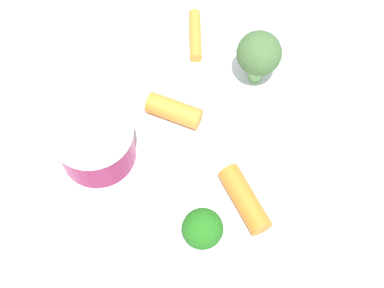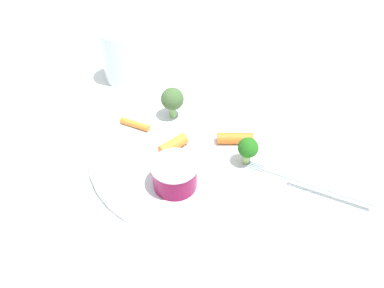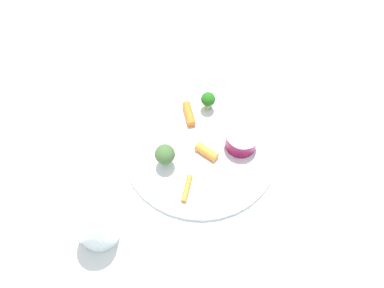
{
  "view_description": "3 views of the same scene",
  "coord_description": "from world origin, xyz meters",
  "px_view_note": "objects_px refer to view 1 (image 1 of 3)",
  "views": [
    {
      "loc": [
        0.02,
        -0.21,
        0.41
      ],
      "look_at": [
        -0.0,
        -0.01,
        0.02
      ],
      "focal_mm": 51.11,
      "sensor_mm": 36.0,
      "label": 1
    },
    {
      "loc": [
        -0.33,
        -0.22,
        0.39
      ],
      "look_at": [
        -0.01,
        -0.01,
        0.03
      ],
      "focal_mm": 32.87,
      "sensor_mm": 36.0,
      "label": 2
    },
    {
      "loc": [
        -0.11,
        0.32,
        0.57
      ],
      "look_at": [
        0.01,
        0.02,
        0.03
      ],
      "focal_mm": 30.77,
      "sensor_mm": 36.0,
      "label": 3
    }
  ],
  "objects_px": {
    "broccoli_floret_1": "(259,54)",
    "carrot_stick_0": "(174,111)",
    "broccoli_floret_0": "(203,229)",
    "carrot_stick_2": "(195,35)",
    "carrot_stick_1": "(245,199)",
    "sauce_cup": "(95,143)",
    "plate": "(194,140)"
  },
  "relations": [
    {
      "from": "carrot_stick_2",
      "to": "sauce_cup",
      "type": "bearing_deg",
      "value": -116.64
    },
    {
      "from": "plate",
      "to": "broccoli_floret_1",
      "type": "bearing_deg",
      "value": 55.27
    },
    {
      "from": "carrot_stick_0",
      "to": "carrot_stick_1",
      "type": "bearing_deg",
      "value": -47.6
    },
    {
      "from": "plate",
      "to": "carrot_stick_1",
      "type": "xyz_separation_m",
      "value": [
        0.05,
        -0.05,
        0.01
      ]
    },
    {
      "from": "sauce_cup",
      "to": "broccoli_floret_1",
      "type": "bearing_deg",
      "value": 36.99
    },
    {
      "from": "broccoli_floret_1",
      "to": "carrot_stick_0",
      "type": "xyz_separation_m",
      "value": [
        -0.06,
        -0.05,
        -0.03
      ]
    },
    {
      "from": "broccoli_floret_0",
      "to": "carrot_stick_2",
      "type": "distance_m",
      "value": 0.19
    },
    {
      "from": "sauce_cup",
      "to": "carrot_stick_1",
      "type": "xyz_separation_m",
      "value": [
        0.12,
        -0.03,
        -0.01
      ]
    },
    {
      "from": "plate",
      "to": "sauce_cup",
      "type": "xyz_separation_m",
      "value": [
        -0.08,
        -0.03,
        0.03
      ]
    },
    {
      "from": "carrot_stick_1",
      "to": "broccoli_floret_0",
      "type": "bearing_deg",
      "value": -129.94
    },
    {
      "from": "broccoli_floret_1",
      "to": "carrot_stick_1",
      "type": "xyz_separation_m",
      "value": [
        0.0,
        -0.12,
        -0.03
      ]
    },
    {
      "from": "broccoli_floret_1",
      "to": "sauce_cup",
      "type": "bearing_deg",
      "value": -143.01
    },
    {
      "from": "broccoli_floret_0",
      "to": "carrot_stick_2",
      "type": "height_order",
      "value": "broccoli_floret_0"
    },
    {
      "from": "broccoli_floret_1",
      "to": "carrot_stick_0",
      "type": "distance_m",
      "value": 0.08
    },
    {
      "from": "carrot_stick_0",
      "to": "plate",
      "type": "bearing_deg",
      "value": -42.56
    },
    {
      "from": "broccoli_floret_1",
      "to": "carrot_stick_0",
      "type": "bearing_deg",
      "value": -143.81
    },
    {
      "from": "carrot_stick_1",
      "to": "broccoli_floret_1",
      "type": "bearing_deg",
      "value": 90.08
    },
    {
      "from": "carrot_stick_2",
      "to": "broccoli_floret_0",
      "type": "bearing_deg",
      "value": -81.44
    },
    {
      "from": "sauce_cup",
      "to": "carrot_stick_1",
      "type": "distance_m",
      "value": 0.12
    },
    {
      "from": "sauce_cup",
      "to": "broccoli_floret_0",
      "type": "distance_m",
      "value": 0.11
    },
    {
      "from": "broccoli_floret_0",
      "to": "broccoli_floret_1",
      "type": "distance_m",
      "value": 0.16
    },
    {
      "from": "plate",
      "to": "carrot_stick_0",
      "type": "relative_size",
      "value": 6.71
    },
    {
      "from": "broccoli_floret_1",
      "to": "carrot_stick_2",
      "type": "xyz_separation_m",
      "value": [
        -0.06,
        0.04,
        -0.03
      ]
    },
    {
      "from": "plate",
      "to": "broccoli_floret_1",
      "type": "distance_m",
      "value": 0.09
    },
    {
      "from": "plate",
      "to": "carrot_stick_1",
      "type": "relative_size",
      "value": 5.65
    },
    {
      "from": "sauce_cup",
      "to": "carrot_stick_2",
      "type": "bearing_deg",
      "value": 63.36
    },
    {
      "from": "carrot_stick_1",
      "to": "carrot_stick_2",
      "type": "distance_m",
      "value": 0.16
    },
    {
      "from": "broccoli_floret_0",
      "to": "carrot_stick_1",
      "type": "relative_size",
      "value": 0.82
    },
    {
      "from": "broccoli_floret_0",
      "to": "carrot_stick_1",
      "type": "height_order",
      "value": "broccoli_floret_0"
    },
    {
      "from": "broccoli_floret_1",
      "to": "carrot_stick_2",
      "type": "bearing_deg",
      "value": 148.09
    },
    {
      "from": "broccoli_floret_0",
      "to": "sauce_cup",
      "type": "bearing_deg",
      "value": 145.83
    },
    {
      "from": "broccoli_floret_1",
      "to": "carrot_stick_1",
      "type": "height_order",
      "value": "broccoli_floret_1"
    }
  ]
}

